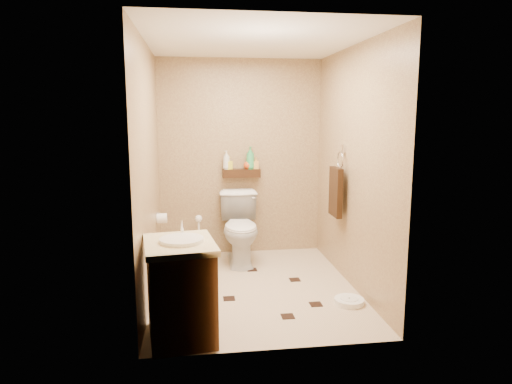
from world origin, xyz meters
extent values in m
plane|color=beige|center=(0.00, 0.00, 0.00)|extent=(2.50, 2.50, 0.00)
cube|color=#A1875C|center=(0.00, 1.25, 1.20)|extent=(2.00, 0.04, 2.40)
cube|color=#A1875C|center=(0.00, -1.25, 1.20)|extent=(2.00, 0.04, 2.40)
cube|color=#A1875C|center=(-1.00, 0.00, 1.20)|extent=(0.04, 2.50, 2.40)
cube|color=#A1875C|center=(1.00, 0.00, 1.20)|extent=(0.04, 2.50, 2.40)
cube|color=white|center=(0.00, 0.00, 2.40)|extent=(2.00, 2.50, 0.02)
cube|color=#341D0E|center=(0.00, 1.17, 1.02)|extent=(0.46, 0.14, 0.10)
cube|color=black|center=(-0.27, -0.26, 0.00)|extent=(0.11, 0.11, 0.01)
cube|color=black|center=(0.46, 0.15, 0.00)|extent=(0.11, 0.11, 0.01)
cube|color=black|center=(0.20, -0.71, 0.00)|extent=(0.11, 0.11, 0.01)
cube|color=black|center=(-0.57, 0.56, 0.00)|extent=(0.11, 0.11, 0.01)
cube|color=black|center=(0.51, -0.50, 0.00)|extent=(0.11, 0.11, 0.01)
cube|color=black|center=(0.05, 0.52, 0.00)|extent=(0.11, 0.11, 0.01)
imported|color=white|center=(-0.05, 0.83, 0.41)|extent=(0.47, 0.81, 0.82)
cube|color=brown|center=(-0.70, -0.95, 0.36)|extent=(0.56, 0.65, 0.73)
cube|color=#F5F0B1|center=(-0.70, -0.95, 0.75)|extent=(0.60, 0.70, 0.05)
cylinder|color=white|center=(-0.68, -0.95, 0.78)|extent=(0.34, 0.34, 0.05)
cylinder|color=silver|center=(-0.68, -0.74, 0.84)|extent=(0.03, 0.03, 0.11)
cylinder|color=white|center=(0.82, -0.52, 0.03)|extent=(0.31, 0.31, 0.05)
cylinder|color=white|center=(0.82, -0.52, 0.05)|extent=(0.16, 0.16, 0.01)
cylinder|color=#19655E|center=(-0.53, 1.07, 0.07)|extent=(0.12, 0.12, 0.13)
cylinder|color=white|center=(-0.53, 1.07, 0.31)|extent=(0.02, 0.02, 0.38)
sphere|color=white|center=(-0.53, 1.07, 0.49)|extent=(0.09, 0.09, 0.09)
cube|color=silver|center=(0.98, 0.25, 1.38)|extent=(0.03, 0.06, 0.08)
torus|color=silver|center=(0.95, 0.25, 1.26)|extent=(0.02, 0.19, 0.19)
cube|color=#311D0E|center=(0.91, 0.25, 0.92)|extent=(0.06, 0.30, 0.52)
cylinder|color=white|center=(-0.94, 0.65, 0.60)|extent=(0.11, 0.11, 0.11)
cylinder|color=silver|center=(-0.98, 0.65, 0.66)|extent=(0.04, 0.02, 0.02)
imported|color=silver|center=(-0.18, 1.17, 1.19)|extent=(0.13, 0.13, 0.23)
imported|color=#FFF535|center=(-0.15, 1.17, 1.14)|extent=(0.09, 0.09, 0.15)
imported|color=#C94A17|center=(0.08, 1.17, 1.14)|extent=(0.14, 0.14, 0.13)
imported|color=#36A45C|center=(0.11, 1.17, 1.21)|extent=(0.14, 0.14, 0.28)
imported|color=gold|center=(0.18, 1.17, 1.14)|extent=(0.07, 0.07, 0.14)
camera|label=1|loc=(-0.58, -4.36, 1.73)|focal=32.00mm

